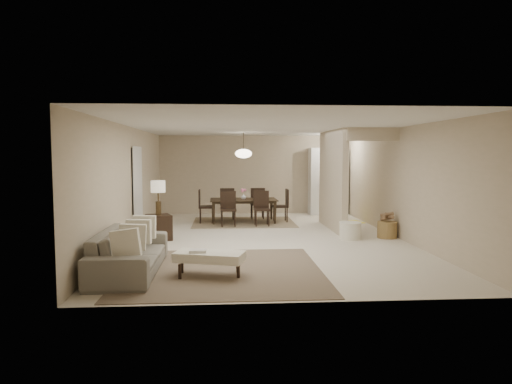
{
  "coord_description": "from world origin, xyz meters",
  "views": [
    {
      "loc": [
        -0.92,
        -10.14,
        1.89
      ],
      "look_at": [
        -0.23,
        0.07,
        1.05
      ],
      "focal_mm": 32.0,
      "sensor_mm": 36.0,
      "label": 1
    }
  ],
  "objects": [
    {
      "name": "ceiling",
      "position": [
        0.0,
        0.0,
        2.5
      ],
      "size": [
        9.0,
        9.0,
        0.0
      ],
      "primitive_type": "plane",
      "rotation": [
        3.14,
        0.0,
        0.0
      ],
      "color": "white",
      "rests_on": "back_wall"
    },
    {
      "name": "wicker_basket",
      "position": [
        2.75,
        -0.12,
        0.19
      ],
      "size": [
        0.49,
        0.49,
        0.38
      ],
      "primitive_type": "cylinder",
      "rotation": [
        0.0,
        0.0,
        0.12
      ],
      "color": "olive",
      "rests_on": "floor"
    },
    {
      "name": "flush_light",
      "position": [
        2.3,
        3.2,
        2.46
      ],
      "size": [
        0.44,
        0.44,
        0.05
      ],
      "primitive_type": "cylinder",
      "color": "white",
      "rests_on": "ceiling"
    },
    {
      "name": "vase",
      "position": [
        -0.41,
        2.49,
        0.73
      ],
      "size": [
        0.18,
        0.18,
        0.15
      ],
      "primitive_type": "imported",
      "rotation": [
        0.0,
        0.0,
        0.3
      ],
      "color": "white",
      "rests_on": "dining_table"
    },
    {
      "name": "floor",
      "position": [
        0.0,
        0.0,
        0.0
      ],
      "size": [
        9.0,
        9.0,
        0.0
      ],
      "primitive_type": "plane",
      "color": "beige",
      "rests_on": "ground"
    },
    {
      "name": "side_table",
      "position": [
        -2.4,
        0.0,
        0.28
      ],
      "size": [
        0.65,
        0.65,
        0.56
      ],
      "primitive_type": "cube",
      "rotation": [
        0.0,
        0.0,
        0.36
      ],
      "color": "black",
      "rests_on": "floor"
    },
    {
      "name": "dining_table",
      "position": [
        -0.41,
        2.49,
        0.33
      ],
      "size": [
        1.87,
        1.06,
        0.65
      ],
      "primitive_type": "imported",
      "rotation": [
        0.0,
        0.0,
        0.02
      ],
      "color": "black",
      "rests_on": "dining_rug"
    },
    {
      "name": "yellow_mat",
      "position": [
        2.41,
        2.29,
        0.01
      ],
      "size": [
        1.08,
        0.78,
        0.01
      ],
      "primitive_type": "cube",
      "rotation": [
        0.0,
        0.0,
        0.19
      ],
      "color": "yellow",
      "rests_on": "floor"
    },
    {
      "name": "partition",
      "position": [
        1.8,
        1.25,
        1.25
      ],
      "size": [
        0.15,
        2.5,
        2.5
      ],
      "primitive_type": "cube",
      "color": "#BCAC8E",
      "rests_on": "floor"
    },
    {
      "name": "pantry_cabinet",
      "position": [
        2.35,
        4.15,
        1.05
      ],
      "size": [
        1.2,
        0.55,
        2.1
      ],
      "primitive_type": "cube",
      "color": "white",
      "rests_on": "floor"
    },
    {
      "name": "back_wall",
      "position": [
        0.0,
        4.5,
        1.25
      ],
      "size": [
        6.0,
        0.0,
        6.0
      ],
      "primitive_type": "plane",
      "rotation": [
        1.57,
        0.0,
        0.0
      ],
      "color": "#BCAC8E",
      "rests_on": "floor"
    },
    {
      "name": "right_wall",
      "position": [
        3.0,
        0.0,
        1.25
      ],
      "size": [
        0.0,
        9.0,
        9.0
      ],
      "primitive_type": "plane",
      "rotation": [
        1.57,
        0.0,
        -1.57
      ],
      "color": "#BCAC8E",
      "rests_on": "floor"
    },
    {
      "name": "doorway",
      "position": [
        -2.97,
        0.6,
        1.02
      ],
      "size": [
        0.04,
        0.9,
        2.04
      ],
      "primitive_type": "cube",
      "color": "black",
      "rests_on": "floor"
    },
    {
      "name": "round_pouf",
      "position": [
        1.87,
        -0.21,
        0.19
      ],
      "size": [
        0.49,
        0.49,
        0.38
      ],
      "primitive_type": "cylinder",
      "color": "#EDE7CE",
      "rests_on": "floor"
    },
    {
      "name": "pendant_light",
      "position": [
        -0.41,
        2.49,
        1.92
      ],
      "size": [
        0.46,
        0.46,
        0.71
      ],
      "color": "#44341D",
      "rests_on": "ceiling"
    },
    {
      "name": "dining_chairs",
      "position": [
        -0.41,
        2.49,
        0.46
      ],
      "size": [
        2.49,
        1.82,
        0.93
      ],
      "color": "black",
      "rests_on": "dining_rug"
    },
    {
      "name": "sofa",
      "position": [
        -2.45,
        -2.83,
        0.34
      ],
      "size": [
        2.34,
        0.93,
        0.68
      ],
      "primitive_type": "imported",
      "rotation": [
        0.0,
        0.0,
        1.58
      ],
      "color": "slate",
      "rests_on": "floor"
    },
    {
      "name": "table_lamp",
      "position": [
        -2.4,
        0.0,
        1.12
      ],
      "size": [
        0.32,
        0.32,
        0.76
      ],
      "color": "#44341D",
      "rests_on": "side_table"
    },
    {
      "name": "ottoman_bench",
      "position": [
        -1.17,
        -3.13,
        0.3
      ],
      "size": [
        1.16,
        0.77,
        0.38
      ],
      "rotation": [
        0.0,
        0.0,
        -0.28
      ],
      "color": "#EDE7CE",
      "rests_on": "living_rug"
    },
    {
      "name": "dining_rug",
      "position": [
        -0.41,
        2.49,
        0.01
      ],
      "size": [
        2.8,
        2.1,
        0.01
      ],
      "primitive_type": "cube",
      "color": "#856E52",
      "rests_on": "floor"
    },
    {
      "name": "living_rug",
      "position": [
        -0.97,
        -2.83,
        0.01
      ],
      "size": [
        3.2,
        3.2,
        0.01
      ],
      "primitive_type": "cube",
      "color": "brown",
      "rests_on": "floor"
    },
    {
      "name": "left_wall",
      "position": [
        -3.0,
        0.0,
        1.25
      ],
      "size": [
        0.0,
        9.0,
        9.0
      ],
      "primitive_type": "plane",
      "rotation": [
        1.57,
        0.0,
        1.57
      ],
      "color": "#BCAC8E",
      "rests_on": "floor"
    }
  ]
}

